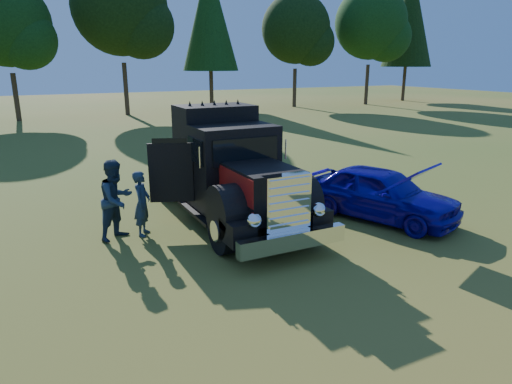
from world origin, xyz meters
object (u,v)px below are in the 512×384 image
object	(u,v)px
hotrod_coupe	(380,193)
spectator_near	(142,203)
spectator_far	(117,200)
diamond_t_truck	(228,173)

from	to	relation	value
hotrod_coupe	spectator_near	world-z (taller)	hotrod_coupe
hotrod_coupe	spectator_far	world-z (taller)	spectator_far
spectator_near	hotrod_coupe	bearing A→B (deg)	-75.74
hotrod_coupe	spectator_near	bearing A→B (deg)	164.43
diamond_t_truck	hotrod_coupe	xyz separation A→B (m)	(3.69, -1.81, -0.56)
spectator_near	spectator_far	size ratio (longest dim) A/B	0.83
spectator_near	spectator_far	world-z (taller)	spectator_far
hotrod_coupe	diamond_t_truck	bearing A→B (deg)	153.83
hotrod_coupe	spectator_far	bearing A→B (deg)	165.42
spectator_far	spectator_near	bearing A→B (deg)	-38.60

